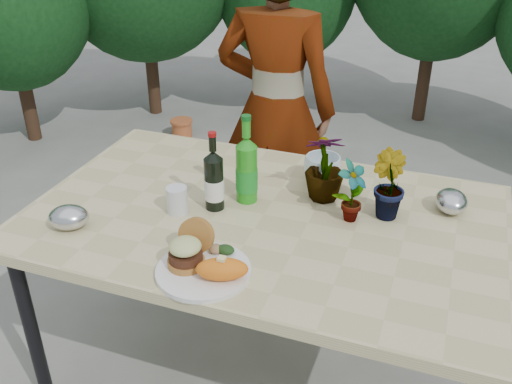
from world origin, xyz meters
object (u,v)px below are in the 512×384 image
(patio_table, at_px, (264,228))
(dinner_plate, at_px, (204,271))
(wine_bottle, at_px, (214,181))
(person, at_px, (276,110))

(patio_table, distance_m, dinner_plate, 0.38)
(patio_table, relative_size, wine_bottle, 5.62)
(dinner_plate, height_order, wine_bottle, wine_bottle)
(wine_bottle, height_order, person, person)
(wine_bottle, distance_m, person, 0.87)
(dinner_plate, bearing_deg, wine_bottle, 108.39)
(patio_table, height_order, dinner_plate, dinner_plate)
(patio_table, bearing_deg, person, 105.60)
(dinner_plate, bearing_deg, person, 98.37)
(dinner_plate, relative_size, wine_bottle, 0.98)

